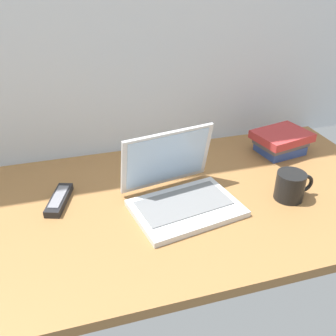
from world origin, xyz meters
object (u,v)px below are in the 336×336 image
laptop (179,190)px  book_stack (281,141)px  coffee_mug (291,186)px  remote_control_near (59,200)px

laptop → book_stack: bearing=24.0°
coffee_mug → remote_control_near: coffee_mug is taller
laptop → remote_control_near: size_ratio=2.09×
laptop → coffee_mug: (0.34, -0.07, -0.00)m
laptop → remote_control_near: 0.37m
laptop → coffee_mug: size_ratio=2.73×
laptop → book_stack: laptop is taller
remote_control_near → book_stack: 0.84m
laptop → remote_control_near: (-0.36, 0.10, -0.03)m
coffee_mug → remote_control_near: (-0.70, 0.18, -0.03)m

